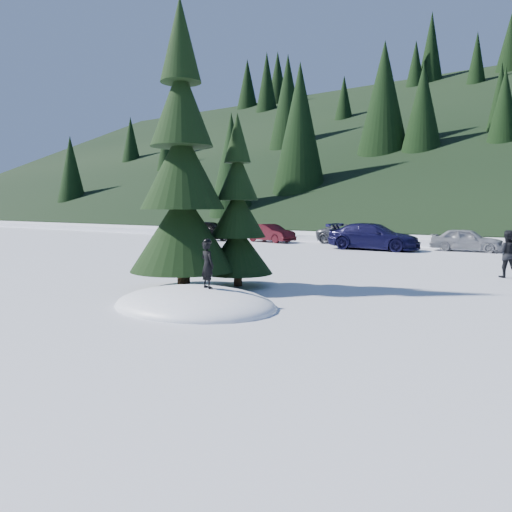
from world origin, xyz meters
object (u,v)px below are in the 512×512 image
Objects in this scene: car_0 at (209,230)px; car_1 at (270,233)px; spruce_tall at (182,179)px; car_2 at (353,234)px; child_skier at (207,265)px; adult_0 at (507,254)px; car_4 at (467,240)px; spruce_short at (238,219)px; car_3 at (374,237)px.

car_1 is (4.59, 1.36, -0.11)m from car_0.
spruce_tall is 1.81× the size of car_2.
spruce_tall is at bearing -21.16° from child_skier.
car_4 is (-3.92, 10.18, -0.19)m from adult_0.
car_0 is 17.78m from car_4.
car_2 is (9.99, 3.38, -0.09)m from car_0.
car_2 is at bearing -92.33° from car_0.
spruce_short reaches higher than child_skier.
car_4 is at bearing -80.55° from child_skier.
car_0 reaches higher than car_2.
car_0 is at bearing 115.38° from car_1.
car_3 is at bearing -60.19° from adult_0.
spruce_tall is at bearing 32.13° from adult_0.
spruce_tall is at bearing -179.03° from car_3.
adult_0 reaches higher than car_2.
child_skier reaches higher than car_0.
car_4 is at bearing -106.21° from car_2.
car_1 is at bearing 76.70° from car_3.
car_4 is at bearing 81.95° from spruce_short.
car_2 is (-4.21, 20.08, -2.66)m from spruce_tall.
car_0 is (-16.71, 18.35, -0.32)m from child_skier.
car_2 is (5.41, 2.02, 0.02)m from car_1.
spruce_tall is at bearing -160.64° from car_0.
spruce_short is 19.82m from car_1.
spruce_tall is at bearing 163.57° from car_4.
car_0 is 1.13× the size of car_1.
car_1 is 1.01× the size of car_4.
child_skier is 22.75m from car_2.
child_skier is at bearing -158.69° from car_0.
adult_0 reaches higher than car_3.
child_skier is 11.33m from adult_0.
spruce_short is 17.59m from car_4.
car_3 is (8.49, -1.55, 0.13)m from car_1.
car_3 reaches higher than car_2.
spruce_short reaches higher than car_4.
spruce_tall is 2.11m from spruce_short.
car_0 is at bearing 86.22° from car_3.
child_skier is 24.82m from car_0.
child_skier is (1.51, -3.05, -1.04)m from spruce_short.
car_2 is at bearing 101.84° from spruce_tall.
car_4 is at bearing -104.37° from car_0.
car_3 is (-1.13, 16.51, -2.55)m from spruce_tall.
child_skier is at bearing -171.62° from car_3.
child_skier is at bearing -63.66° from spruce_short.
child_skier is 0.30× the size of car_1.
spruce_short is at bearing 31.22° from adult_0.
car_4 reaches higher than car_1.
car_0 is (-14.20, 16.71, -2.57)m from spruce_tall.
car_1 is 13.09m from car_4.
spruce_tall is 11.59m from adult_0.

